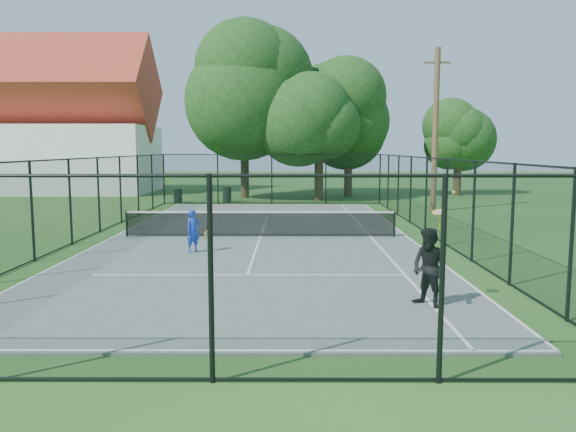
{
  "coord_description": "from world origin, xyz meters",
  "views": [
    {
      "loc": [
        1.12,
        -20.71,
        3.35
      ],
      "look_at": [
        1.04,
        -3.0,
        1.2
      ],
      "focal_mm": 35.0,
      "sensor_mm": 36.0,
      "label": 1
    }
  ],
  "objects_px": {
    "trash_bin_right": "(227,195)",
    "player_black": "(429,268)",
    "tennis_net": "(260,223)",
    "trash_bin_left": "(178,196)",
    "utility_pole": "(435,129)",
    "player_blue": "(193,231)"
  },
  "relations": [
    {
      "from": "utility_pole",
      "to": "trash_bin_right",
      "type": "bearing_deg",
      "value": 156.34
    },
    {
      "from": "trash_bin_right",
      "to": "player_black",
      "type": "bearing_deg",
      "value": -73.7
    },
    {
      "from": "trash_bin_right",
      "to": "player_blue",
      "type": "distance_m",
      "value": 17.27
    },
    {
      "from": "trash_bin_right",
      "to": "utility_pole",
      "type": "relative_size",
      "value": 0.11
    },
    {
      "from": "utility_pole",
      "to": "trash_bin_left",
      "type": "bearing_deg",
      "value": 162.21
    },
    {
      "from": "trash_bin_left",
      "to": "trash_bin_right",
      "type": "xyz_separation_m",
      "value": [
        2.99,
        0.4,
        0.04
      ]
    },
    {
      "from": "player_blue",
      "to": "trash_bin_left",
      "type": "bearing_deg",
      "value": 102.93
    },
    {
      "from": "player_blue",
      "to": "tennis_net",
      "type": "bearing_deg",
      "value": 58.49
    },
    {
      "from": "player_black",
      "to": "trash_bin_right",
      "type": "bearing_deg",
      "value": 106.3
    },
    {
      "from": "tennis_net",
      "to": "player_blue",
      "type": "xyz_separation_m",
      "value": [
        -1.95,
        -3.19,
        0.17
      ]
    },
    {
      "from": "utility_pole",
      "to": "player_blue",
      "type": "bearing_deg",
      "value": -131.2
    },
    {
      "from": "trash_bin_left",
      "to": "player_black",
      "type": "bearing_deg",
      "value": -66.85
    },
    {
      "from": "player_black",
      "to": "trash_bin_left",
      "type": "bearing_deg",
      "value": 113.15
    },
    {
      "from": "player_black",
      "to": "utility_pole",
      "type": "bearing_deg",
      "value": 75.56
    },
    {
      "from": "trash_bin_right",
      "to": "utility_pole",
      "type": "bearing_deg",
      "value": -23.66
    },
    {
      "from": "utility_pole",
      "to": "player_blue",
      "type": "relative_size",
      "value": 6.2
    },
    {
      "from": "trash_bin_left",
      "to": "player_black",
      "type": "distance_m",
      "value": 24.98
    },
    {
      "from": "trash_bin_left",
      "to": "trash_bin_right",
      "type": "distance_m",
      "value": 3.02
    },
    {
      "from": "player_blue",
      "to": "player_black",
      "type": "height_order",
      "value": "player_black"
    },
    {
      "from": "tennis_net",
      "to": "trash_bin_right",
      "type": "distance_m",
      "value": 14.34
    },
    {
      "from": "trash_bin_right",
      "to": "trash_bin_left",
      "type": "bearing_deg",
      "value": -172.47
    },
    {
      "from": "tennis_net",
      "to": "trash_bin_left",
      "type": "xyz_separation_m",
      "value": [
        -5.82,
        13.66,
        -0.14
      ]
    }
  ]
}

